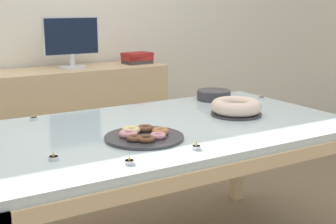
{
  "coord_description": "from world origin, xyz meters",
  "views": [
    {
      "loc": [
        -1.13,
        -1.92,
        1.35
      ],
      "look_at": [
        0.04,
        0.02,
        0.82
      ],
      "focal_mm": 50.0,
      "sensor_mm": 36.0,
      "label": 1
    }
  ],
  "objects": [
    {
      "name": "sideboard",
      "position": [
        0.0,
        1.4,
        0.44
      ],
      "size": [
        1.48,
        0.44,
        0.88
      ],
      "color": "#D1B284",
      "rests_on": "ground"
    },
    {
      "name": "computer_monitor",
      "position": [
        0.05,
        1.4,
        1.07
      ],
      "size": [
        0.42,
        0.2,
        0.38
      ],
      "color": "silver",
      "rests_on": "sideboard"
    },
    {
      "name": "pastry_platter",
      "position": [
        -0.19,
        -0.15,
        0.77
      ],
      "size": [
        0.35,
        0.35,
        0.04
      ],
      "color": "#333338",
      "rests_on": "dining_table"
    },
    {
      "name": "wall_back",
      "position": [
        0.0,
        1.7,
        1.3
      ],
      "size": [
        8.0,
        0.1,
        2.6
      ],
      "primitive_type": "cube",
      "color": "silver",
      "rests_on": "ground"
    },
    {
      "name": "cake_chocolate_round",
      "position": [
        0.45,
        -0.01,
        0.8
      ],
      "size": [
        0.27,
        0.27,
        0.09
      ],
      "color": "#333338",
      "rests_on": "dining_table"
    },
    {
      "name": "tealight_left_edge",
      "position": [
        -0.62,
        -0.23,
        0.77
      ],
      "size": [
        0.04,
        0.04,
        0.04
      ],
      "color": "silver",
      "rests_on": "dining_table"
    },
    {
      "name": "dining_table",
      "position": [
        0.0,
        0.0,
        0.68
      ],
      "size": [
        1.88,
        1.09,
        0.76
      ],
      "color": "silver",
      "rests_on": "ground"
    },
    {
      "name": "tealight_near_front",
      "position": [
        -0.52,
        0.44,
        0.77
      ],
      "size": [
        0.04,
        0.04,
        0.04
      ],
      "color": "silver",
      "rests_on": "dining_table"
    },
    {
      "name": "plate_stack",
      "position": [
        0.59,
        0.38,
        0.79
      ],
      "size": [
        0.21,
        0.21,
        0.06
      ],
      "color": "#333338",
      "rests_on": "dining_table"
    },
    {
      "name": "tealight_centre",
      "position": [
        0.85,
        0.23,
        0.77
      ],
      "size": [
        0.04,
        0.04,
        0.04
      ],
      "color": "silver",
      "rests_on": "dining_table"
    },
    {
      "name": "tealight_near_cakes",
      "position": [
        -0.08,
        -0.4,
        0.77
      ],
      "size": [
        0.04,
        0.04,
        0.04
      ],
      "color": "silver",
      "rests_on": "dining_table"
    },
    {
      "name": "tealight_right_edge",
      "position": [
        -0.4,
        -0.42,
        0.77
      ],
      "size": [
        0.04,
        0.04,
        0.04
      ],
      "color": "silver",
      "rests_on": "dining_table"
    },
    {
      "name": "book_stack",
      "position": [
        0.58,
        1.4,
        0.92
      ],
      "size": [
        0.24,
        0.19,
        0.09
      ],
      "color": "#3F3838",
      "rests_on": "sideboard"
    }
  ]
}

